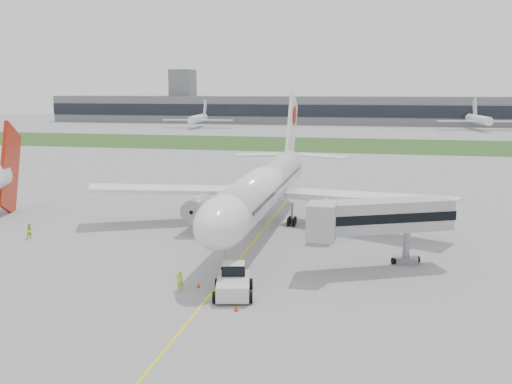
% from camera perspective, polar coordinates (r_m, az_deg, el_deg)
% --- Properties ---
extents(ground, '(600.00, 600.00, 0.00)m').
position_cam_1_polar(ground, '(69.83, 0.15, -4.54)').
color(ground, '#969698').
rests_on(ground, ground).
extents(apron_markings, '(70.00, 70.00, 0.04)m').
position_cam_1_polar(apron_markings, '(65.12, -0.76, -5.64)').
color(apron_markings, yellow).
rests_on(apron_markings, ground).
extents(grass_strip, '(600.00, 50.00, 0.02)m').
position_cam_1_polar(grass_strip, '(187.44, 7.73, 4.73)').
color(grass_strip, '#27491B').
rests_on(grass_strip, ground).
extents(terminal_building, '(320.00, 22.30, 14.00)m').
position_cam_1_polar(terminal_building, '(296.46, 9.40, 8.06)').
color(terminal_building, slate).
rests_on(terminal_building, ground).
extents(control_tower, '(12.00, 12.00, 56.00)m').
position_cam_1_polar(control_tower, '(316.15, -7.26, 6.98)').
color(control_tower, slate).
rests_on(control_tower, ground).
extents(airliner, '(48.13, 53.95, 17.88)m').
position_cam_1_polar(airliner, '(73.30, 0.93, 0.70)').
color(airliner, white).
rests_on(airliner, ground).
extents(pushback_tug, '(4.25, 5.50, 2.57)m').
position_cam_1_polar(pushback_tug, '(50.72, -2.28, -8.94)').
color(pushback_tug, silver).
rests_on(pushback_tug, ground).
extents(jet_bridge, '(14.62, 9.90, 7.10)m').
position_cam_1_polar(jet_bridge, '(58.00, 11.69, -2.50)').
color(jet_bridge, '#ACACAF').
rests_on(jet_bridge, ground).
extents(safety_cone_left, '(0.35, 0.35, 0.48)m').
position_cam_1_polar(safety_cone_left, '(52.87, -5.77, -9.25)').
color(safety_cone_left, red).
rests_on(safety_cone_left, ground).
extents(safety_cone_right, '(0.38, 0.38, 0.52)m').
position_cam_1_polar(safety_cone_right, '(47.39, -1.99, -11.53)').
color(safety_cone_right, red).
rests_on(safety_cone_right, ground).
extents(ground_crew_near, '(0.81, 0.76, 1.86)m').
position_cam_1_polar(ground_crew_near, '(52.15, -7.64, -8.77)').
color(ground_crew_near, '#B7F328').
rests_on(ground_crew_near, ground).
extents(ground_crew_far, '(1.08, 1.16, 1.90)m').
position_cam_1_polar(ground_crew_far, '(74.19, -21.67, -3.64)').
color(ground_crew_far, '#C0F028').
rests_on(ground_crew_far, ground).
extents(distant_aircraft_left, '(35.13, 31.69, 12.44)m').
position_cam_1_polar(distant_aircraft_left, '(266.54, -5.81, 6.40)').
color(distant_aircraft_left, white).
rests_on(distant_aircraft_left, ground).
extents(distant_aircraft_right, '(38.02, 34.36, 13.38)m').
position_cam_1_polar(distant_aircraft_right, '(269.34, 21.30, 5.79)').
color(distant_aircraft_right, white).
rests_on(distant_aircraft_right, ground).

